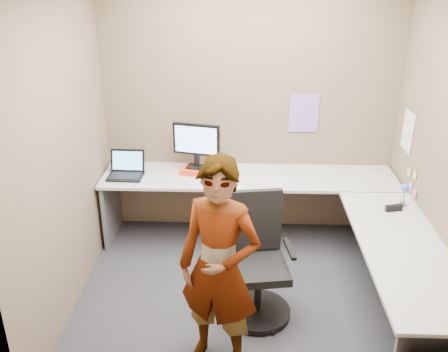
{
  "coord_description": "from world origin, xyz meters",
  "views": [
    {
      "loc": [
        -0.09,
        -3.63,
        2.79
      ],
      "look_at": [
        -0.23,
        0.25,
        1.05
      ],
      "focal_mm": 40.0,
      "sensor_mm": 36.0,
      "label": 1
    }
  ],
  "objects_px": {
    "monitor": "(196,142)",
    "person": "(219,268)",
    "office_chair": "(257,268)",
    "desk": "(297,217)"
  },
  "relations": [
    {
      "from": "desk",
      "to": "person",
      "type": "bearing_deg",
      "value": -119.81
    },
    {
      "from": "monitor",
      "to": "office_chair",
      "type": "bearing_deg",
      "value": -51.65
    },
    {
      "from": "office_chair",
      "to": "person",
      "type": "height_order",
      "value": "person"
    },
    {
      "from": "desk",
      "to": "monitor",
      "type": "bearing_deg",
      "value": 145.5
    },
    {
      "from": "person",
      "to": "monitor",
      "type": "bearing_deg",
      "value": 120.25
    },
    {
      "from": "monitor",
      "to": "person",
      "type": "height_order",
      "value": "person"
    },
    {
      "from": "desk",
      "to": "person",
      "type": "distance_m",
      "value": 1.34
    },
    {
      "from": "person",
      "to": "desk",
      "type": "bearing_deg",
      "value": 80.77
    },
    {
      "from": "monitor",
      "to": "office_chair",
      "type": "distance_m",
      "value": 1.52
    },
    {
      "from": "office_chair",
      "to": "person",
      "type": "bearing_deg",
      "value": -125.23
    }
  ]
}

